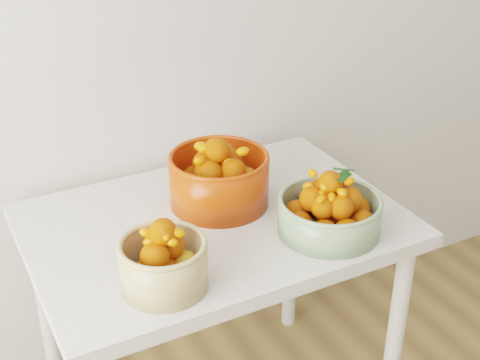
% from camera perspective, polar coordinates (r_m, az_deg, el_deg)
% --- Properties ---
extents(table, '(1.00, 0.70, 0.75)m').
position_cam_1_polar(table, '(1.88, -2.12, -5.83)').
color(table, silver).
rests_on(table, ground).
extents(bowl_cream, '(0.27, 0.27, 0.18)m').
position_cam_1_polar(bowl_cream, '(1.55, -6.54, -6.98)').
color(bowl_cream, tan).
rests_on(bowl_cream, table).
extents(bowl_green, '(0.36, 0.36, 0.17)m').
position_cam_1_polar(bowl_green, '(1.76, 7.67, -2.67)').
color(bowl_green, gray).
rests_on(bowl_green, table).
extents(bowl_orange, '(0.37, 0.37, 0.20)m').
position_cam_1_polar(bowl_orange, '(1.86, -1.80, 0.18)').
color(bowl_orange, red).
rests_on(bowl_orange, table).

